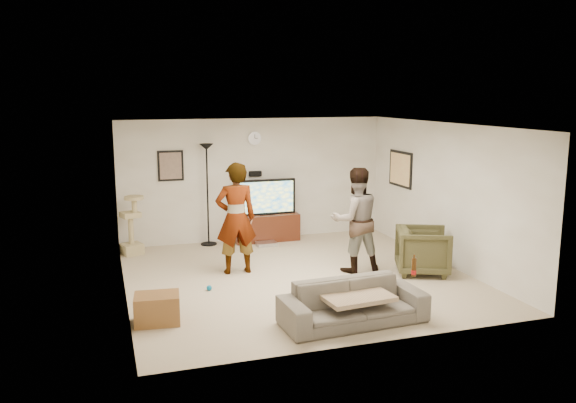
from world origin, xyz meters
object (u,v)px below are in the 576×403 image
object	(u,v)px
floor_lamp	(208,195)
beer_bottle	(414,267)
armchair	(423,251)
sofa	(353,303)
cat_tree	(131,225)
tv	(266,197)
person_right	(356,220)
person_left	(236,218)
side_table	(157,309)
tv_stand	(266,227)

from	to	relation	value
floor_lamp	beer_bottle	xyz separation A→B (m)	(1.96, -4.65, -0.33)
beer_bottle	armchair	xyz separation A→B (m)	(1.14, 1.65, -0.30)
floor_lamp	sofa	bearing A→B (deg)	-76.94
floor_lamp	cat_tree	size ratio (longest dim) A/B	1.81
tv	sofa	world-z (taller)	tv
cat_tree	beer_bottle	bearing A→B (deg)	-51.65
floor_lamp	person_right	distance (m)	3.26
person_left	person_right	bearing A→B (deg)	165.78
tv	side_table	size ratio (longest dim) A/B	2.09
tv	cat_tree	distance (m)	2.74
armchair	tv_stand	bearing A→B (deg)	55.75
armchair	side_table	size ratio (longest dim) A/B	1.47
cat_tree	sofa	world-z (taller)	cat_tree
tv	side_table	world-z (taller)	tv
person_right	sofa	size ratio (longest dim) A/B	0.93
tv	floor_lamp	bearing A→B (deg)	177.88
tv	armchair	world-z (taller)	tv
person_left	person_right	world-z (taller)	person_left
tv_stand	person_right	bearing A→B (deg)	-70.64
tv	sofa	size ratio (longest dim) A/B	0.64
cat_tree	floor_lamp	bearing A→B (deg)	9.63
sofa	beer_bottle	world-z (taller)	beer_bottle
tv_stand	beer_bottle	distance (m)	4.68
tv_stand	cat_tree	distance (m)	2.73
floor_lamp	armchair	world-z (taller)	floor_lamp
person_left	side_table	distance (m)	2.49
tv_stand	side_table	world-z (taller)	tv_stand
beer_bottle	person_right	bearing A→B (deg)	87.25
tv	cat_tree	bearing A→B (deg)	-175.52
tv	sofa	xyz separation A→B (m)	(-0.12, -4.60, -0.64)
tv	person_right	bearing A→B (deg)	-70.64
tv	beer_bottle	bearing A→B (deg)	-80.55
cat_tree	person_right	world-z (taller)	person_right
tv	person_right	xyz separation A→B (m)	(0.87, -2.47, -0.02)
tv_stand	beer_bottle	world-z (taller)	beer_bottle
tv	person_right	world-z (taller)	person_right
side_table	floor_lamp	bearing A→B (deg)	70.21
floor_lamp	armchair	bearing A→B (deg)	-43.98
beer_bottle	armchair	size ratio (longest dim) A/B	0.29
tv	side_table	bearing A→B (deg)	-124.18
cat_tree	sofa	bearing A→B (deg)	-59.47
tv	cat_tree	world-z (taller)	tv
tv_stand	beer_bottle	bearing A→B (deg)	-80.55
cat_tree	armchair	distance (m)	5.37
person_left	sofa	distance (m)	2.90
sofa	beer_bottle	xyz separation A→B (m)	(0.88, 0.00, 0.41)
floor_lamp	cat_tree	xyz separation A→B (m)	(-1.51, -0.26, -0.45)
tv_stand	floor_lamp	bearing A→B (deg)	177.88
person_left	beer_bottle	world-z (taller)	person_left
floor_lamp	sofa	xyz separation A→B (m)	(1.08, -4.65, -0.73)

